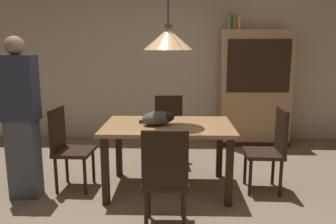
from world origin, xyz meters
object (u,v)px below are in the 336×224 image
at_px(chair_near_front, 165,176).
at_px(cat_sleeping, 159,118).
at_px(book_brown_thick, 233,23).
at_px(chair_right_side, 271,146).
at_px(book_green_slim, 230,21).
at_px(person_standing, 21,119).
at_px(chair_far_back, 169,127).
at_px(book_yellow_short, 238,24).
at_px(chair_left_side, 67,145).
at_px(pendant_lamp, 168,39).
at_px(dining_table, 168,133).
at_px(hutch_bookcase, 254,91).

distance_m(chair_near_front, cat_sleeping, 0.91).
bearing_deg(book_brown_thick, chair_right_side, -85.27).
bearing_deg(book_green_slim, person_standing, -139.31).
bearing_deg(chair_far_back, book_yellow_short, 43.12).
relative_size(chair_far_back, book_green_slim, 3.58).
bearing_deg(chair_left_side, chair_right_side, -0.14).
bearing_deg(chair_right_side, chair_far_back, 142.25).
xyz_separation_m(chair_far_back, pendant_lamp, (0.01, -0.88, 1.15)).
relative_size(chair_far_back, person_standing, 0.55).
height_order(chair_far_back, pendant_lamp, pendant_lamp).
bearing_deg(chair_far_back, pendant_lamp, -89.43).
relative_size(chair_near_front, chair_right_side, 1.00).
bearing_deg(chair_near_front, book_brown_thick, 70.46).
bearing_deg(chair_near_front, chair_left_side, 142.04).
relative_size(chair_far_back, chair_near_front, 1.00).
distance_m(dining_table, hutch_bookcase, 2.31).
bearing_deg(book_yellow_short, chair_left_side, -139.42).
bearing_deg(cat_sleeping, person_standing, -172.18).
height_order(cat_sleeping, book_green_slim, book_green_slim).
relative_size(dining_table, book_green_slim, 5.38).
height_order(chair_left_side, book_yellow_short, book_yellow_short).
height_order(chair_near_front, chair_right_side, same).
distance_m(cat_sleeping, hutch_bookcase, 2.38).
bearing_deg(pendant_lamp, dining_table, -86.42).
height_order(dining_table, book_yellow_short, book_yellow_short).
xyz_separation_m(chair_near_front, pendant_lamp, (-0.00, 0.88, 1.15)).
relative_size(chair_near_front, person_standing, 0.55).
bearing_deg(book_yellow_short, cat_sleeping, -121.13).
relative_size(chair_near_front, hutch_bookcase, 0.50).
bearing_deg(book_green_slim, chair_left_side, -137.67).
bearing_deg(cat_sleeping, book_brown_thick, 60.42).
distance_m(book_yellow_short, person_standing, 3.47).
height_order(chair_far_back, hutch_bookcase, hutch_bookcase).
bearing_deg(book_green_slim, chair_right_side, -83.41).
height_order(dining_table, chair_left_side, chair_left_side).
distance_m(pendant_lamp, book_brown_thick, 2.12).
relative_size(chair_left_side, hutch_bookcase, 0.50).
bearing_deg(chair_right_side, person_standing, -175.19).
xyz_separation_m(cat_sleeping, book_yellow_short, (1.14, 1.89, 1.11)).
height_order(chair_far_back, cat_sleeping, chair_far_back).
relative_size(chair_right_side, book_green_slim, 3.58).
distance_m(book_brown_thick, person_standing, 3.43).
relative_size(dining_table, person_standing, 0.83).
height_order(cat_sleeping, book_brown_thick, book_brown_thick).
bearing_deg(chair_left_side, pendant_lamp, -0.15).
xyz_separation_m(hutch_bookcase, person_standing, (-2.86, -2.09, -0.03)).
xyz_separation_m(chair_right_side, book_green_slim, (-0.22, 1.86, 1.47)).
height_order(dining_table, chair_right_side, chair_right_side).
bearing_deg(cat_sleeping, chair_near_front, -83.15).
xyz_separation_m(hutch_bookcase, book_brown_thick, (-0.38, 0.00, 1.07)).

